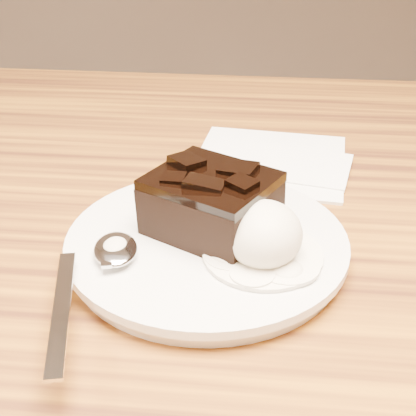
# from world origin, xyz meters

# --- Properties ---
(plate) EXTENTS (0.23, 0.23, 0.02)m
(plate) POSITION_xyz_m (0.07, -0.08, 0.76)
(plate) COLOR silver
(plate) RESTS_ON dining_table
(brownie) EXTENTS (0.12, 0.11, 0.04)m
(brownie) POSITION_xyz_m (0.07, -0.07, 0.79)
(brownie) COLOR black
(brownie) RESTS_ON plate
(ice_cream_scoop) EXTENTS (0.06, 0.06, 0.05)m
(ice_cream_scoop) POSITION_xyz_m (0.11, -0.10, 0.79)
(ice_cream_scoop) COLOR silver
(ice_cream_scoop) RESTS_ON plate
(melt_puddle) EXTENTS (0.09, 0.09, 0.00)m
(melt_puddle) POSITION_xyz_m (0.11, -0.10, 0.77)
(melt_puddle) COLOR white
(melt_puddle) RESTS_ON plate
(spoon) EXTENTS (0.08, 0.19, 0.01)m
(spoon) POSITION_xyz_m (-0.00, -0.11, 0.77)
(spoon) COLOR silver
(spoon) RESTS_ON plate
(napkin) EXTENTS (0.17, 0.17, 0.01)m
(napkin) POSITION_xyz_m (0.11, 0.10, 0.75)
(napkin) COLOR white
(napkin) RESTS_ON dining_table
(crumb_a) EXTENTS (0.01, 0.01, 0.00)m
(crumb_a) POSITION_xyz_m (0.12, -0.06, 0.77)
(crumb_a) COLOR black
(crumb_a) RESTS_ON plate
(crumb_b) EXTENTS (0.01, 0.01, 0.00)m
(crumb_b) POSITION_xyz_m (0.04, -0.07, 0.77)
(crumb_b) COLOR black
(crumb_b) RESTS_ON plate
(crumb_c) EXTENTS (0.01, 0.01, 0.00)m
(crumb_c) POSITION_xyz_m (0.00, -0.11, 0.77)
(crumb_c) COLOR black
(crumb_c) RESTS_ON plate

